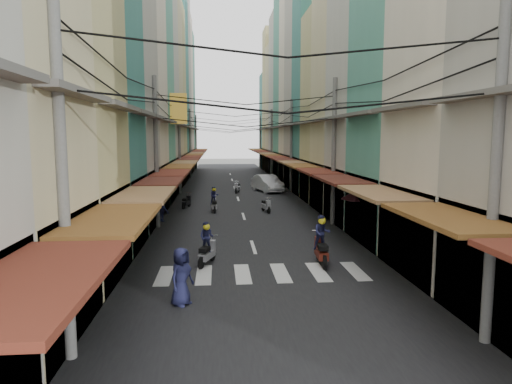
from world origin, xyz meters
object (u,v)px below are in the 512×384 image
white_car (268,192)px  market_umbrella (365,193)px  bicycle (381,232)px  traffic_sign (385,209)px

white_car → market_umbrella: size_ratio=2.11×
bicycle → traffic_sign: traffic_sign is taller
bicycle → traffic_sign: bearing=139.6°
white_car → traffic_sign: (2.38, -22.76, 2.03)m
white_car → traffic_sign: bearing=-99.2°
white_car → market_umbrella: bearing=-97.3°
white_car → market_umbrella: 19.63m
traffic_sign → white_car: bearing=96.0°
bicycle → traffic_sign: size_ratio=0.65×
market_umbrella → bicycle: bearing=44.1°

